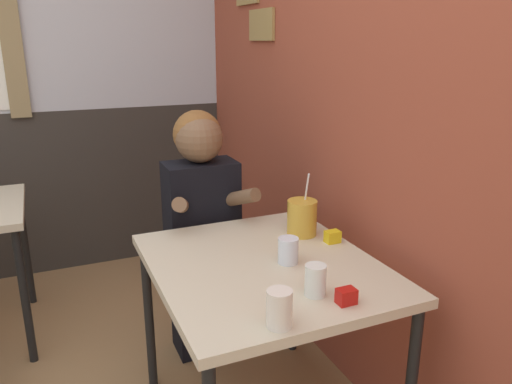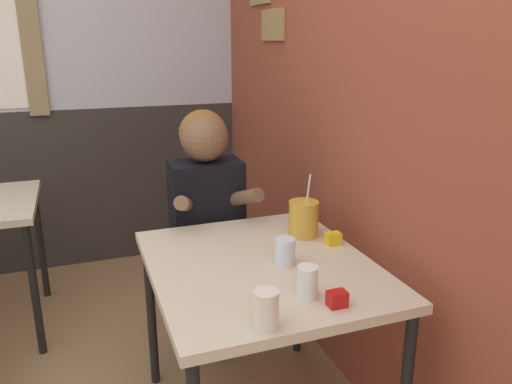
{
  "view_description": "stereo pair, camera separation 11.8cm",
  "coord_description": "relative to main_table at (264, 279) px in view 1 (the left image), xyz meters",
  "views": [
    {
      "loc": [
        0.02,
        -1.25,
        1.54
      ],
      "look_at": [
        0.78,
        0.5,
        0.96
      ],
      "focal_mm": 35.0,
      "sensor_mm": 36.0,
      "label": 1
    },
    {
      "loc": [
        0.13,
        -1.29,
        1.54
      ],
      "look_at": [
        0.78,
        0.5,
        0.96
      ],
      "focal_mm": 35.0,
      "sensor_mm": 36.0,
      "label": 2
    }
  ],
  "objects": [
    {
      "name": "main_table",
      "position": [
        0.0,
        0.0,
        0.0
      ],
      "size": [
        0.81,
        0.95,
        0.74
      ],
      "color": "beige",
      "rests_on": "ground_plane"
    },
    {
      "name": "glass_center",
      "position": [
        0.05,
        -0.29,
        0.12
      ],
      "size": [
        0.07,
        0.07,
        0.11
      ],
      "color": "silver",
      "rests_on": "main_table"
    },
    {
      "name": "condiment_mustard",
      "position": [
        0.34,
        0.07,
        0.1
      ],
      "size": [
        0.06,
        0.04,
        0.05
      ],
      "color": "yellow",
      "rests_on": "main_table"
    },
    {
      "name": "brick_wall_right",
      "position": [
        0.52,
        0.81,
        0.68
      ],
      "size": [
        0.08,
        4.23,
        2.7
      ],
      "color": "brown",
      "rests_on": "ground_plane"
    },
    {
      "name": "glass_near_pitcher",
      "position": [
        0.08,
        -0.04,
        0.12
      ],
      "size": [
        0.08,
        0.08,
        0.1
      ],
      "color": "silver",
      "rests_on": "main_table"
    },
    {
      "name": "cocktail_pitcher",
      "position": [
        0.26,
        0.19,
        0.15
      ],
      "size": [
        0.13,
        0.13,
        0.27
      ],
      "color": "gold",
      "rests_on": "main_table"
    },
    {
      "name": "back_wall",
      "position": [
        -0.75,
        1.95,
        0.69
      ],
      "size": [
        5.44,
        0.09,
        2.7
      ],
      "color": "silver",
      "rests_on": "ground_plane"
    },
    {
      "name": "condiment_ketchup",
      "position": [
        0.11,
        -0.38,
        0.1
      ],
      "size": [
        0.06,
        0.04,
        0.05
      ],
      "color": "#B7140F",
      "rests_on": "main_table"
    },
    {
      "name": "person_seated",
      "position": [
        -0.04,
        0.63,
        -0.0
      ],
      "size": [
        0.42,
        0.42,
        1.23
      ],
      "color": "black",
      "rests_on": "ground_plane"
    },
    {
      "name": "glass_far_side",
      "position": [
        -0.14,
        -0.41,
        0.13
      ],
      "size": [
        0.08,
        0.08,
        0.11
      ],
      "color": "silver",
      "rests_on": "main_table"
    }
  ]
}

